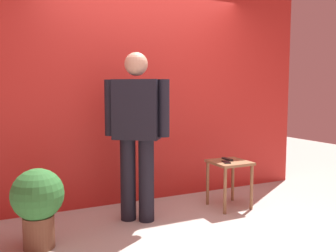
{
  "coord_description": "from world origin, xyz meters",
  "views": [
    {
      "loc": [
        -1.56,
        -2.71,
        1.33
      ],
      "look_at": [
        -0.03,
        0.55,
        0.97
      ],
      "focal_mm": 37.09,
      "sensor_mm": 36.0,
      "label": 1
    }
  ],
  "objects_px": {
    "cell_phone": "(226,162)",
    "tv_remote": "(227,159)",
    "side_table": "(229,170)",
    "potted_plant": "(38,201)",
    "standing_person": "(137,128)"
  },
  "relations": [
    {
      "from": "standing_person",
      "to": "potted_plant",
      "type": "distance_m",
      "value": 1.16
    },
    {
      "from": "cell_phone",
      "to": "tv_remote",
      "type": "distance_m",
      "value": 0.15
    },
    {
      "from": "standing_person",
      "to": "tv_remote",
      "type": "relative_size",
      "value": 10.13
    },
    {
      "from": "standing_person",
      "to": "side_table",
      "type": "height_order",
      "value": "standing_person"
    },
    {
      "from": "side_table",
      "to": "tv_remote",
      "type": "distance_m",
      "value": 0.13
    },
    {
      "from": "cell_phone",
      "to": "tv_remote",
      "type": "bearing_deg",
      "value": 68.65
    },
    {
      "from": "cell_phone",
      "to": "potted_plant",
      "type": "distance_m",
      "value": 2.02
    },
    {
      "from": "side_table",
      "to": "potted_plant",
      "type": "xyz_separation_m",
      "value": [
        -2.09,
        -0.19,
        -0.03
      ]
    },
    {
      "from": "standing_person",
      "to": "potted_plant",
      "type": "height_order",
      "value": "standing_person"
    },
    {
      "from": "tv_remote",
      "to": "potted_plant",
      "type": "height_order",
      "value": "potted_plant"
    },
    {
      "from": "potted_plant",
      "to": "cell_phone",
      "type": "bearing_deg",
      "value": 4.06
    },
    {
      "from": "standing_person",
      "to": "potted_plant",
      "type": "relative_size",
      "value": 2.51
    },
    {
      "from": "side_table",
      "to": "potted_plant",
      "type": "height_order",
      "value": "potted_plant"
    },
    {
      "from": "tv_remote",
      "to": "potted_plant",
      "type": "distance_m",
      "value": 2.12
    },
    {
      "from": "tv_remote",
      "to": "side_table",
      "type": "bearing_deg",
      "value": -102.52
    }
  ]
}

